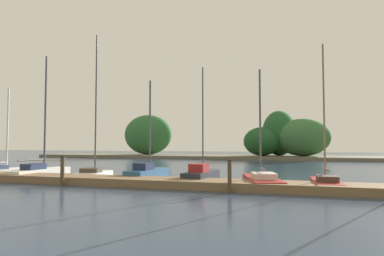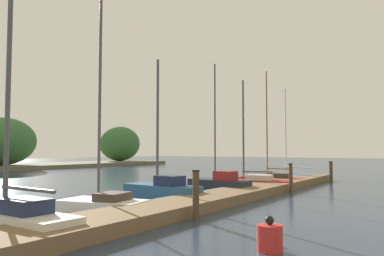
{
  "view_description": "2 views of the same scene",
  "coord_description": "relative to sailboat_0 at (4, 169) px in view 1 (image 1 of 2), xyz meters",
  "views": [
    {
      "loc": [
        6.15,
        -1.17,
        1.92
      ],
      "look_at": [
        1.73,
        13.61,
        2.69
      ],
      "focal_mm": 30.17,
      "sensor_mm": 36.0,
      "label": 1
    },
    {
      "loc": [
        -12.41,
        5.91,
        1.89
      ],
      "look_at": [
        2.35,
        15.68,
        2.93
      ],
      "focal_mm": 35.08,
      "sensor_mm": 36.0,
      "label": 2
    }
  ],
  "objects": [
    {
      "name": "sailboat_4",
      "position": [
        13.05,
        -0.79,
        0.06
      ],
      "size": [
        1.29,
        3.06,
        5.76
      ],
      "rotation": [
        0.0,
        0.0,
        1.46
      ],
      "color": "#232833",
      "rests_on": "ground"
    },
    {
      "name": "far_shore",
      "position": [
        14.6,
        26.93,
        2.05
      ],
      "size": [
        57.31,
        8.32,
        6.31
      ],
      "color": "#66604C",
      "rests_on": "ground"
    },
    {
      "name": "dock_pier",
      "position": [
        10.98,
        -2.33,
        -0.15
      ],
      "size": [
        24.4,
        1.8,
        0.35
      ],
      "color": "brown",
      "rests_on": "ground"
    },
    {
      "name": "mooring_piling_1",
      "position": [
        7.1,
        -3.5,
        0.35
      ],
      "size": [
        0.21,
        0.21,
        1.35
      ],
      "color": "#4C3D28",
      "rests_on": "ground"
    },
    {
      "name": "sailboat_1",
      "position": [
        3.49,
        -0.73,
        0.09
      ],
      "size": [
        1.09,
        4.25,
        7.11
      ],
      "rotation": [
        0.0,
        0.0,
        1.55
      ],
      "color": "silver",
      "rests_on": "ground"
    },
    {
      "name": "mooring_piling_2",
      "position": [
        14.89,
        -3.46,
        0.33
      ],
      "size": [
        0.19,
        0.19,
        1.3
      ],
      "color": "#4C3D28",
      "rests_on": "ground"
    },
    {
      "name": "sailboat_2",
      "position": [
        6.69,
        -0.33,
        0.04
      ],
      "size": [
        1.77,
        2.97,
        8.17
      ],
      "rotation": [
        0.0,
        0.0,
        1.75
      ],
      "color": "white",
      "rests_on": "ground"
    },
    {
      "name": "sailboat_0",
      "position": [
        0.0,
        0.0,
        0.0
      ],
      "size": [
        1.34,
        3.2,
        5.48
      ],
      "rotation": [
        0.0,
        0.0,
        1.48
      ],
      "color": "silver",
      "rests_on": "ground"
    },
    {
      "name": "sailboat_3",
      "position": [
        9.87,
        -0.08,
        0.06
      ],
      "size": [
        1.31,
        3.49,
        5.41
      ],
      "rotation": [
        0.0,
        0.0,
        1.48
      ],
      "color": "#285684",
      "rests_on": "ground"
    },
    {
      "name": "sailboat_5",
      "position": [
        15.91,
        -0.89,
        -0.05
      ],
      "size": [
        2.25,
        4.48,
        5.45
      ],
      "rotation": [
        0.0,
        0.0,
        1.81
      ],
      "color": "maroon",
      "rests_on": "ground"
    },
    {
      "name": "sailboat_6",
      "position": [
        18.66,
        -1.0,
        -0.05
      ],
      "size": [
        1.1,
        3.62,
        6.39
      ],
      "rotation": [
        0.0,
        0.0,
        1.58
      ],
      "color": "maroon",
      "rests_on": "ground"
    }
  ]
}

